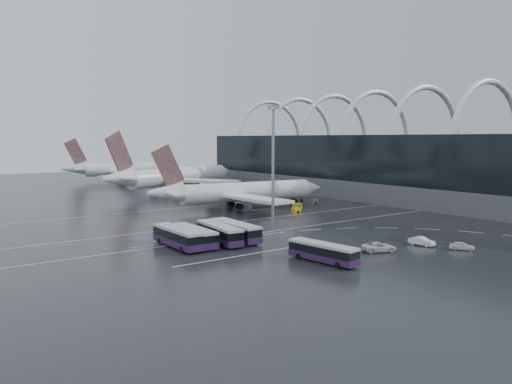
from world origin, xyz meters
TOP-DOWN VIEW (x-y plane):
  - ground at (0.00, 0.00)m, footprint 420.00×420.00m
  - terminal at (61.56, 19.84)m, footprint 42.00×160.00m
  - lane_marking_near at (0.00, -2.00)m, footprint 120.00×0.25m
  - lane_marking_mid at (0.00, 12.00)m, footprint 120.00×0.25m
  - lane_marking_far at (0.00, 40.00)m, footprint 120.00×0.25m
  - bus_bay_line_south at (-24.00, -16.00)m, footprint 28.00×0.25m
  - bus_bay_line_north at (-24.00, 0.00)m, footprint 28.00×0.25m
  - airliner_main at (4.44, 29.45)m, footprint 51.82×45.04m
  - airliner_gate_b at (8.73, 76.77)m, footprint 60.22×53.46m
  - airliner_gate_c at (12.86, 135.02)m, footprint 53.64×48.85m
  - bus_row_near_a at (-31.00, -4.11)m, footprint 3.32×13.73m
  - bus_row_near_b at (-27.94, -4.43)m, footprint 3.35×13.07m
  - bus_row_near_c at (-23.11, -5.26)m, footprint 4.60×13.96m
  - bus_row_near_d at (-19.45, -5.00)m, footprint 3.67×13.79m
  - bus_row_far_c at (-17.77, -26.87)m, footprint 4.25×12.23m
  - van_curve_a at (-5.20, -27.30)m, footprint 6.40×4.77m
  - van_curve_b at (7.35, -34.71)m, footprint 3.62×4.32m
  - van_curve_c at (4.87, -28.48)m, footprint 2.18×4.77m
  - floodlight_mast at (-3.74, 3.68)m, footprint 1.99×1.99m
  - gse_cart_belly_a at (17.78, 20.45)m, footprint 2.50×1.48m
  - gse_cart_belly_b at (28.68, 31.94)m, footprint 2.51×1.48m
  - gse_cart_belly_c at (12.23, 14.43)m, footprint 2.35×1.39m
  - gse_cart_belly_d at (28.91, 25.88)m, footprint 2.25×1.33m
  - gse_cart_belly_e at (15.44, 33.22)m, footprint 2.46×1.46m

SIDE VIEW (x-z plane):
  - ground at x=0.00m, z-range 0.00..0.00m
  - lane_marking_near at x=0.00m, z-range 0.00..0.01m
  - lane_marking_mid at x=0.00m, z-range 0.00..0.01m
  - lane_marking_far at x=0.00m, z-range 0.00..0.01m
  - bus_bay_line_south at x=-24.00m, z-range 0.00..0.01m
  - bus_bay_line_north at x=-24.00m, z-range 0.00..0.01m
  - gse_cart_belly_d at x=28.91m, z-range 0.00..1.23m
  - gse_cart_belly_c at x=12.23m, z-range 0.00..1.28m
  - gse_cart_belly_e at x=15.44m, z-range 0.00..1.34m
  - gse_cart_belly_a at x=17.78m, z-range 0.00..1.36m
  - gse_cart_belly_b at x=28.68m, z-range 0.00..1.37m
  - van_curve_b at x=7.35m, z-range 0.00..1.39m
  - van_curve_c at x=4.87m, z-range 0.00..1.52m
  - van_curve_a at x=-5.20m, z-range 0.00..1.61m
  - bus_row_far_c at x=-17.77m, z-range 0.15..3.10m
  - bus_row_near_b at x=-27.94m, z-range 0.16..3.36m
  - bus_row_near_d at x=-19.45m, z-range 0.17..3.54m
  - bus_row_near_c at x=-23.11m, z-range 0.17..3.54m
  - bus_row_near_a at x=-31.00m, z-range 0.17..3.55m
  - airliner_main at x=4.44m, z-range -4.38..13.17m
  - airliner_gate_c at x=12.86m, z-range -4.78..14.36m
  - airliner_gate_b at x=8.73m, z-range -5.33..16.02m
  - terminal at x=61.56m, z-range -6.58..28.32m
  - floodlight_mast at x=-3.74m, z-range 3.35..29.32m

